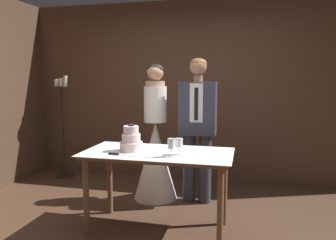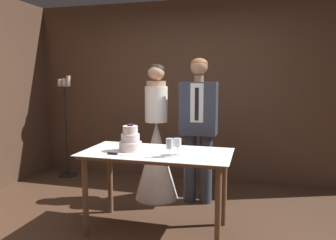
{
  "view_description": "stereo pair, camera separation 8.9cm",
  "coord_description": "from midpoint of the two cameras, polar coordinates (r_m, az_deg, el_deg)",
  "views": [
    {
      "loc": [
        0.81,
        -2.76,
        1.51
      ],
      "look_at": [
        -0.01,
        0.67,
        1.06
      ],
      "focal_mm": 35.0,
      "sensor_mm": 36.0,
      "label": 1
    },
    {
      "loc": [
        0.9,
        -2.74,
        1.51
      ],
      "look_at": [
        -0.01,
        0.67,
        1.06
      ],
      "focal_mm": 35.0,
      "sensor_mm": 36.0,
      "label": 2
    }
  ],
  "objects": [
    {
      "name": "wine_glass_near",
      "position": [
        2.97,
        -0.28,
        -4.21
      ],
      "size": [
        0.07,
        0.07,
        0.17
      ],
      "color": "silver",
      "rests_on": "cake_table"
    },
    {
      "name": "bride",
      "position": [
        4.11,
        -2.82,
        -5.26
      ],
      "size": [
        0.54,
        0.54,
        1.68
      ],
      "color": "white",
      "rests_on": "ground_plane"
    },
    {
      "name": "cake_knife",
      "position": [
        3.08,
        -8.93,
        -6.0
      ],
      "size": [
        0.43,
        0.05,
        0.02
      ],
      "rotation": [
        0.0,
        0.0,
        -0.07
      ],
      "color": "silver",
      "rests_on": "cake_table"
    },
    {
      "name": "wall_back",
      "position": [
        4.88,
        3.38,
        4.96
      ],
      "size": [
        5.11,
        0.12,
        2.62
      ],
      "primitive_type": "cube",
      "color": "#513828",
      "rests_on": "ground_plane"
    },
    {
      "name": "tiered_cake",
      "position": [
        3.24,
        -7.21,
        -3.59
      ],
      "size": [
        0.23,
        0.23,
        0.27
      ],
      "color": "beige",
      "rests_on": "cake_table"
    },
    {
      "name": "groom",
      "position": [
        3.93,
        4.53,
        -0.48
      ],
      "size": [
        0.43,
        0.25,
        1.74
      ],
      "color": "#333847",
      "rests_on": "ground_plane"
    },
    {
      "name": "cake_table",
      "position": [
        3.23,
        -2.58,
        -7.26
      ],
      "size": [
        1.45,
        0.74,
        0.8
      ],
      "color": "brown",
      "rests_on": "ground_plane"
    },
    {
      "name": "wine_glass_middle",
      "position": [
        3.06,
        1.06,
        -4.1
      ],
      "size": [
        0.07,
        0.07,
        0.16
      ],
      "color": "silver",
      "rests_on": "cake_table"
    },
    {
      "name": "candle_stand",
      "position": [
        5.23,
        -18.3,
        -1.1
      ],
      "size": [
        0.28,
        0.28,
        1.55
      ],
      "color": "black",
      "rests_on": "ground_plane"
    }
  ]
}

